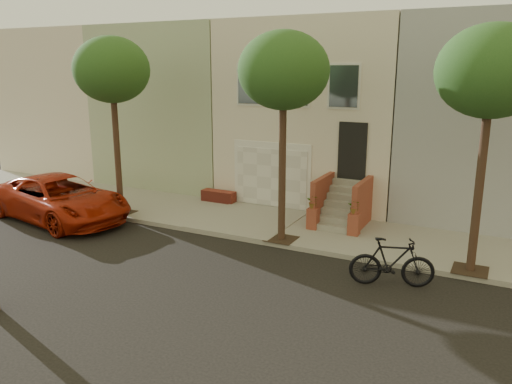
% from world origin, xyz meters
% --- Properties ---
extents(ground, '(90.00, 90.00, 0.00)m').
position_xyz_m(ground, '(0.00, 0.00, 0.00)').
color(ground, black).
rests_on(ground, ground).
extents(sidewalk, '(40.00, 3.70, 0.15)m').
position_xyz_m(sidewalk, '(0.00, 5.35, 0.07)').
color(sidewalk, gray).
rests_on(sidewalk, ground).
extents(house_row, '(33.10, 11.70, 7.00)m').
position_xyz_m(house_row, '(0.00, 11.19, 3.64)').
color(house_row, beige).
rests_on(house_row, sidewalk).
extents(tree_left, '(2.70, 2.57, 6.30)m').
position_xyz_m(tree_left, '(-5.50, 3.90, 5.26)').
color(tree_left, '#2D2116').
rests_on(tree_left, sidewalk).
extents(tree_mid, '(2.70, 2.57, 6.30)m').
position_xyz_m(tree_mid, '(1.00, 3.90, 5.26)').
color(tree_mid, '#2D2116').
rests_on(tree_mid, sidewalk).
extents(tree_right, '(2.70, 2.57, 6.30)m').
position_xyz_m(tree_right, '(6.50, 3.90, 5.26)').
color(tree_right, '#2D2116').
rests_on(tree_right, sidewalk).
extents(pickup_truck, '(6.16, 3.65, 1.61)m').
position_xyz_m(pickup_truck, '(-7.13, 2.58, 0.80)').
color(pickup_truck, '#9B1E09').
rests_on(pickup_truck, ground).
extents(motorcycle, '(2.19, 1.23, 1.27)m').
position_xyz_m(motorcycle, '(4.76, 2.29, 0.64)').
color(motorcycle, black).
rests_on(motorcycle, ground).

